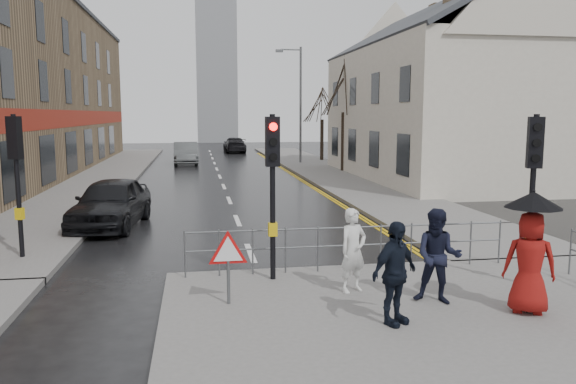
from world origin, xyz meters
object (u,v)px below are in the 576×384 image
object	(u,v)px
pedestrian_d	(395,273)
car_parked	(111,203)
car_mid	(186,153)
pedestrian_a	(353,250)
pedestrian_with_umbrella	(531,248)
pedestrian_b	(438,256)

from	to	relation	value
pedestrian_d	car_parked	distance (m)	11.32
car_parked	car_mid	size ratio (longest dim) A/B	0.96
pedestrian_a	pedestrian_with_umbrella	distance (m)	3.13
pedestrian_with_umbrella	pedestrian_d	bearing A→B (deg)	-177.01
pedestrian_b	car_mid	world-z (taller)	pedestrian_b
car_parked	pedestrian_d	bearing A→B (deg)	-51.52
pedestrian_with_umbrella	car_mid	distance (m)	32.47
pedestrian_b	pedestrian_with_umbrella	world-z (taller)	pedestrian_with_umbrella
pedestrian_with_umbrella	car_parked	distance (m)	12.67
pedestrian_a	car_mid	bearing A→B (deg)	72.94
pedestrian_with_umbrella	pedestrian_d	distance (m)	2.48
pedestrian_b	pedestrian_a	bearing A→B (deg)	174.70
pedestrian_a	pedestrian_b	distance (m)	1.59
pedestrian_b	car_parked	xyz separation A→B (m)	(-6.93, 8.86, -0.23)
pedestrian_a	pedestrian_d	distance (m)	1.76
car_parked	car_mid	xyz separation A→B (m)	(1.99, 22.26, 0.01)
pedestrian_b	car_parked	bearing A→B (deg)	156.50
pedestrian_d	car_mid	bearing A→B (deg)	66.54
pedestrian_b	pedestrian_with_umbrella	xyz separation A→B (m)	(1.33, -0.74, 0.27)
pedestrian_with_umbrella	car_mid	bearing A→B (deg)	101.14
pedestrian_a	car_mid	distance (m)	30.45
pedestrian_b	pedestrian_with_umbrella	distance (m)	1.54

